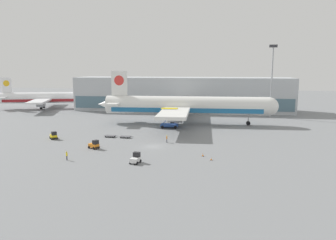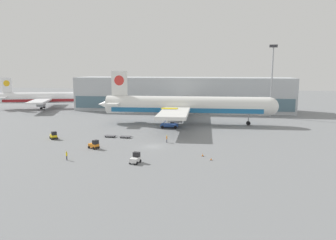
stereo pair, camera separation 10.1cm
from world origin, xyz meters
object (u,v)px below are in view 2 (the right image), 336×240
(baggage_tug_foreground, at_px, (54,136))
(baggage_dolly_lead, at_px, (110,136))
(scissor_lift_loader, at_px, (169,120))
(baggage_tug_mid, at_px, (94,145))
(ground_crew_far, at_px, (167,138))
(baggage_tug_far, at_px, (136,158))
(traffic_cone_far, at_px, (211,159))
(baggage_dolly_second, at_px, (125,136))
(airplane_main, at_px, (184,106))
(traffic_cone_near, at_px, (203,155))
(airplane_distant, at_px, (49,98))
(light_mast, at_px, (272,76))
(ground_crew_near, at_px, (67,155))

(baggage_tug_foreground, relative_size, baggage_dolly_lead, 0.74)
(baggage_tug_foreground, bearing_deg, scissor_lift_loader, 86.94)
(scissor_lift_loader, height_order, baggage_dolly_lead, scissor_lift_loader)
(baggage_tug_mid, xyz_separation_m, baggage_dolly_lead, (-0.47, 12.30, -0.49))
(ground_crew_far, bearing_deg, baggage_tug_mid, 107.49)
(baggage_tug_far, bearing_deg, ground_crew_far, -0.40)
(ground_crew_far, distance_m, traffic_cone_far, 17.74)
(baggage_tug_far, distance_m, baggage_dolly_second, 23.13)
(baggage_tug_mid, distance_m, ground_crew_far, 17.41)
(airplane_main, relative_size, traffic_cone_near, 89.25)
(baggage_tug_foreground, distance_m, baggage_dolly_second, 18.22)
(baggage_dolly_lead, height_order, traffic_cone_far, traffic_cone_far)
(airplane_distant, distance_m, scissor_lift_loader, 71.12)
(light_mast, bearing_deg, baggage_tug_foreground, -141.62)
(airplane_distant, relative_size, traffic_cone_near, 70.49)
(scissor_lift_loader, xyz_separation_m, baggage_dolly_second, (-9.10, -16.19, -1.85))
(light_mast, xyz_separation_m, baggage_tug_mid, (-46.25, -55.64, -14.10))
(baggage_tug_foreground, bearing_deg, baggage_dolly_lead, 67.70)
(light_mast, distance_m, baggage_tug_mid, 73.71)
(baggage_tug_far, xyz_separation_m, ground_crew_far, (3.13, 17.95, 0.20))
(traffic_cone_near, bearing_deg, airplane_main, 102.09)
(ground_crew_near, bearing_deg, baggage_tug_mid, 126.94)
(airplane_distant, bearing_deg, baggage_tug_mid, -71.54)
(baggage_dolly_second, height_order, ground_crew_far, ground_crew_far)
(airplane_main, bearing_deg, light_mast, 31.25)
(traffic_cone_near, bearing_deg, airplane_distant, 136.21)
(scissor_lift_loader, height_order, ground_crew_far, scissor_lift_loader)
(airplane_main, distance_m, traffic_cone_near, 39.57)
(traffic_cone_far, bearing_deg, baggage_tug_far, -163.74)
(light_mast, xyz_separation_m, traffic_cone_near, (-21.73, -58.30, -14.66))
(scissor_lift_loader, distance_m, baggage_tug_mid, 31.07)
(baggage_tug_far, height_order, traffic_cone_far, baggage_tug_far)
(airplane_distant, distance_m, baggage_dolly_lead, 71.53)
(baggage_tug_mid, bearing_deg, baggage_tug_foreground, 179.49)
(airplane_main, height_order, traffic_cone_far, airplane_main)
(airplane_distant, height_order, traffic_cone_near, airplane_distant)
(baggage_tug_mid, distance_m, ground_crew_near, 9.91)
(baggage_tug_mid, relative_size, baggage_dolly_lead, 0.75)
(airplane_main, distance_m, airplane_distant, 70.58)
(baggage_tug_foreground, xyz_separation_m, baggage_tug_far, (26.09, -17.39, 0.00))
(scissor_lift_loader, distance_m, ground_crew_far, 19.98)
(baggage_tug_mid, relative_size, traffic_cone_far, 4.87)
(ground_crew_near, relative_size, traffic_cone_far, 3.11)
(traffic_cone_near, bearing_deg, scissor_lift_loader, 110.75)
(airplane_distant, height_order, traffic_cone_far, airplane_distant)
(scissor_lift_loader, bearing_deg, airplane_main, 62.08)
(traffic_cone_far, bearing_deg, airplane_distant, 135.83)
(ground_crew_far, bearing_deg, light_mast, -45.00)
(airplane_distant, distance_m, ground_crew_far, 85.16)
(baggage_tug_far, distance_m, traffic_cone_near, 14.21)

